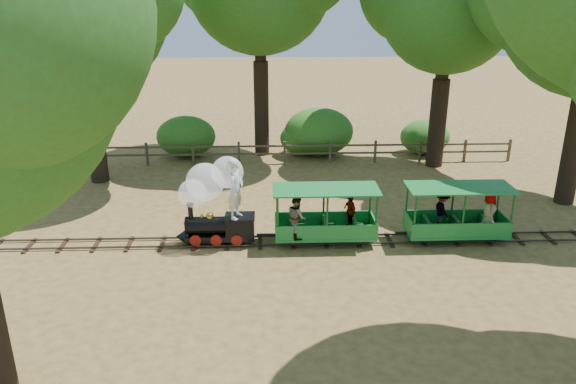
{
  "coord_description": "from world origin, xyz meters",
  "views": [
    {
      "loc": [
        -1.73,
        -15.6,
        7.54
      ],
      "look_at": [
        -1.13,
        0.5,
        1.47
      ],
      "focal_mm": 35.0,
      "sensor_mm": 36.0,
      "label": 1
    }
  ],
  "objects_px": {
    "locomotive": "(214,194)",
    "carriage_rear": "(460,216)",
    "fence": "(307,151)",
    "carriage_front": "(320,220)"
  },
  "relations": [
    {
      "from": "locomotive",
      "to": "fence",
      "type": "relative_size",
      "value": 0.16
    },
    {
      "from": "carriage_front",
      "to": "carriage_rear",
      "type": "distance_m",
      "value": 4.31
    },
    {
      "from": "locomotive",
      "to": "carriage_rear",
      "type": "bearing_deg",
      "value": -0.31
    },
    {
      "from": "carriage_front",
      "to": "fence",
      "type": "height_order",
      "value": "carriage_front"
    },
    {
      "from": "carriage_rear",
      "to": "fence",
      "type": "relative_size",
      "value": 0.18
    },
    {
      "from": "locomotive",
      "to": "carriage_rear",
      "type": "height_order",
      "value": "locomotive"
    },
    {
      "from": "carriage_rear",
      "to": "fence",
      "type": "distance_m",
      "value": 9.0
    },
    {
      "from": "locomotive",
      "to": "fence",
      "type": "distance_m",
      "value": 8.69
    },
    {
      "from": "carriage_rear",
      "to": "locomotive",
      "type": "bearing_deg",
      "value": 179.69
    },
    {
      "from": "carriage_front",
      "to": "locomotive",
      "type": "bearing_deg",
      "value": 178.0
    }
  ]
}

